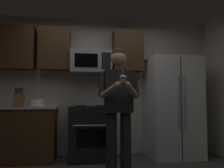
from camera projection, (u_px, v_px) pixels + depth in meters
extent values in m
cube|color=beige|center=(98.00, 86.00, 4.51)|extent=(4.40, 0.10, 2.60)
cube|color=black|center=(91.00, 133.00, 4.05)|extent=(0.76, 0.66, 0.92)
cube|color=black|center=(92.00, 138.00, 3.71)|extent=(0.48, 0.01, 0.28)
cylinder|color=#99999E|center=(92.00, 126.00, 3.70)|extent=(0.60, 0.03, 0.03)
cylinder|color=black|center=(81.00, 106.00, 3.91)|extent=(0.18, 0.18, 0.01)
cylinder|color=black|center=(102.00, 106.00, 3.97)|extent=(0.18, 0.18, 0.01)
cylinder|color=black|center=(81.00, 106.00, 4.19)|extent=(0.18, 0.18, 0.01)
cylinder|color=black|center=(100.00, 106.00, 4.24)|extent=(0.18, 0.18, 0.01)
cube|color=#9EA0A5|center=(91.00, 62.00, 4.25)|extent=(0.74, 0.40, 0.40)
cube|color=black|center=(86.00, 60.00, 4.04)|extent=(0.40, 0.01, 0.24)
cube|color=black|center=(106.00, 61.00, 4.09)|extent=(0.16, 0.01, 0.30)
cube|color=white|center=(173.00, 107.00, 4.25)|extent=(0.90, 0.72, 1.80)
cylinder|color=gray|center=(179.00, 102.00, 3.88)|extent=(0.02, 0.02, 0.90)
cylinder|color=gray|center=(185.00, 102.00, 3.89)|extent=(0.02, 0.02, 0.90)
cube|color=black|center=(182.00, 108.00, 3.89)|extent=(0.01, 0.01, 1.74)
cube|color=#4C301C|center=(12.00, 48.00, 4.12)|extent=(0.80, 0.34, 0.76)
sphere|color=brown|center=(8.00, 60.00, 3.92)|extent=(0.03, 0.03, 0.03)
cube|color=#4C301C|center=(55.00, 49.00, 4.22)|extent=(0.55, 0.34, 0.76)
sphere|color=brown|center=(54.00, 61.00, 4.03)|extent=(0.03, 0.03, 0.03)
cube|color=#4C301C|center=(128.00, 52.00, 4.42)|extent=(0.55, 0.34, 0.76)
sphere|color=brown|center=(130.00, 63.00, 4.22)|extent=(0.03, 0.03, 0.03)
cube|color=#4C301C|center=(13.00, 135.00, 3.88)|extent=(1.40, 0.62, 0.88)
cube|color=beige|center=(14.00, 108.00, 3.91)|extent=(1.44, 0.66, 0.04)
cube|color=brown|center=(19.00, 100.00, 3.88)|extent=(0.16, 0.15, 0.24)
cylinder|color=black|center=(15.00, 91.00, 3.87)|extent=(0.02, 0.04, 0.09)
cylinder|color=black|center=(17.00, 91.00, 3.87)|extent=(0.02, 0.04, 0.09)
cylinder|color=black|center=(19.00, 91.00, 3.87)|extent=(0.02, 0.04, 0.09)
cylinder|color=black|center=(20.00, 91.00, 3.88)|extent=(0.02, 0.04, 0.09)
cylinder|color=black|center=(22.00, 91.00, 3.88)|extent=(0.02, 0.04, 0.09)
cylinder|color=white|center=(36.00, 103.00, 4.00)|extent=(0.25, 0.25, 0.11)
torus|color=white|center=(36.00, 100.00, 4.01)|extent=(0.26, 0.26, 0.02)
cylinder|color=#262628|center=(111.00, 144.00, 3.15)|extent=(0.15, 0.15, 0.86)
cylinder|color=#262628|center=(126.00, 144.00, 3.18)|extent=(0.15, 0.15, 0.86)
cube|color=#262628|center=(118.00, 91.00, 3.21)|extent=(0.38, 0.22, 0.58)
sphere|color=tan|center=(118.00, 58.00, 3.24)|extent=(0.22, 0.22, 0.22)
sphere|color=#382314|center=(118.00, 55.00, 3.26)|extent=(0.20, 0.20, 0.20)
cylinder|color=#262628|center=(102.00, 84.00, 3.16)|extent=(0.15, 0.18, 0.35)
cylinder|color=tan|center=(109.00, 91.00, 3.00)|extent=(0.26, 0.33, 0.21)
sphere|color=tan|center=(118.00, 85.00, 2.89)|extent=(0.09, 0.09, 0.09)
cylinder|color=#262628|center=(135.00, 84.00, 3.22)|extent=(0.15, 0.18, 0.35)
cylinder|color=tan|center=(132.00, 91.00, 3.05)|extent=(0.26, 0.33, 0.21)
sphere|color=tan|center=(127.00, 85.00, 2.91)|extent=(0.09, 0.09, 0.09)
cylinder|color=#A87F56|center=(123.00, 81.00, 2.88)|extent=(0.08, 0.08, 0.06)
ellipsoid|color=#F2B2CC|center=(123.00, 77.00, 2.89)|extent=(0.09, 0.09, 0.06)
cylinder|color=#4CBF66|center=(123.00, 73.00, 2.89)|extent=(0.01, 0.01, 0.06)
ellipsoid|color=#FFD159|center=(123.00, 70.00, 2.89)|extent=(0.01, 0.01, 0.02)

